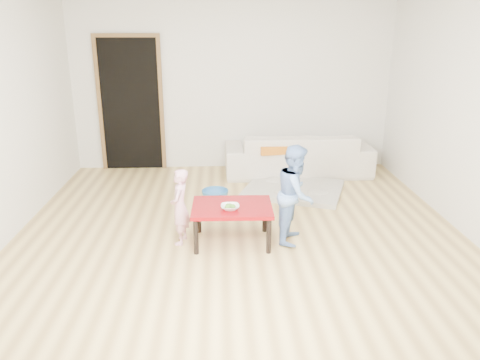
{
  "coord_description": "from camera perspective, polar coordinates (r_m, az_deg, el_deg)",
  "views": [
    {
      "loc": [
        -0.21,
        -4.94,
        2.23
      ],
      "look_at": [
        0.0,
        -0.2,
        0.65
      ],
      "focal_mm": 35.0,
      "sensor_mm": 36.0,
      "label": 1
    }
  ],
  "objects": [
    {
      "name": "cushion",
      "position": [
        6.99,
        4.06,
        3.96
      ],
      "size": [
        0.52,
        0.48,
        0.12
      ],
      "primitive_type": "cube",
      "rotation": [
        0.0,
        0.0,
        0.17
      ],
      "color": "#CA6B16",
      "rests_on": "sofa"
    },
    {
      "name": "right_wall",
      "position": [
        5.71,
        26.06,
        7.19
      ],
      "size": [
        0.02,
        5.0,
        2.6
      ],
      "primitive_type": "cube",
      "color": "silver",
      "rests_on": "floor"
    },
    {
      "name": "floor",
      "position": [
        5.42,
        -0.09,
        -5.86
      ],
      "size": [
        5.0,
        5.0,
        0.01
      ],
      "primitive_type": "cube",
      "color": "#A28045",
      "rests_on": "ground"
    },
    {
      "name": "basin",
      "position": [
        6.32,
        -3.05,
        -1.75
      ],
      "size": [
        0.36,
        0.36,
        0.11
      ],
      "primitive_type": "imported",
      "color": "teal",
      "rests_on": "floor"
    },
    {
      "name": "sofa",
      "position": [
        7.34,
        7.01,
        3.25
      ],
      "size": [
        2.24,
        0.9,
        0.65
      ],
      "primitive_type": "imported",
      "rotation": [
        0.0,
        0.0,
        3.15
      ],
      "color": "beige",
      "rests_on": "floor"
    },
    {
      "name": "left_wall",
      "position": [
        5.52,
        -27.19,
        6.7
      ],
      "size": [
        0.02,
        5.0,
        2.6
      ],
      "primitive_type": "cube",
      "color": "silver",
      "rests_on": "floor"
    },
    {
      "name": "child_blue",
      "position": [
        4.98,
        6.82,
        -1.69
      ],
      "size": [
        0.54,
        0.61,
        1.06
      ],
      "primitive_type": "imported",
      "rotation": [
        0.0,
        0.0,
        1.26
      ],
      "color": "#577BCB",
      "rests_on": "floor"
    },
    {
      "name": "bowl",
      "position": [
        4.82,
        -1.21,
        -3.33
      ],
      "size": [
        0.19,
        0.19,
        0.05
      ],
      "primitive_type": "imported",
      "color": "white",
      "rests_on": "red_table"
    },
    {
      "name": "broccoli",
      "position": [
        4.82,
        -1.21,
        -3.28
      ],
      "size": [
        0.12,
        0.12,
        0.06
      ],
      "primitive_type": null,
      "color": "#2D5919",
      "rests_on": "red_table"
    },
    {
      "name": "doorway",
      "position": [
        7.64,
        -13.14,
        8.86
      ],
      "size": [
        1.02,
        0.08,
        2.11
      ],
      "primitive_type": null,
      "color": "brown",
      "rests_on": "back_wall"
    },
    {
      "name": "child_pink",
      "position": [
        4.96,
        -7.34,
        -3.26
      ],
      "size": [
        0.24,
        0.32,
        0.82
      ],
      "primitive_type": "imported",
      "rotation": [
        0.0,
        0.0,
        -1.71
      ],
      "color": "#D66184",
      "rests_on": "floor"
    },
    {
      "name": "red_table",
      "position": [
        5.01,
        -0.97,
        -5.38
      ],
      "size": [
        0.85,
        0.64,
        0.42
      ],
      "primitive_type": null,
      "rotation": [
        0.0,
        0.0,
        -0.02
      ],
      "color": "maroon",
      "rests_on": "floor"
    },
    {
      "name": "back_wall",
      "position": [
        7.5,
        -0.93,
        11.28
      ],
      "size": [
        5.0,
        0.02,
        2.6
      ],
      "primitive_type": "cube",
      "color": "silver",
      "rests_on": "floor"
    },
    {
      "name": "blanket",
      "position": [
        6.62,
        6.57,
        -1.1
      ],
      "size": [
        1.59,
        1.46,
        0.06
      ],
      "primitive_type": null,
      "rotation": [
        0.0,
        0.0,
        -0.35
      ],
      "color": "beige",
      "rests_on": "floor"
    }
  ]
}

